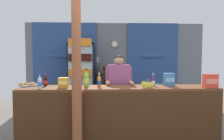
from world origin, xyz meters
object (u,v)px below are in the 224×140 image
bottle_shelf_rack (106,86)px  soda_bottle_water (40,82)px  snack_box_biscuit (169,80)px  pastry_tray (28,85)px  soda_bottle_orange_soda (99,81)px  stall_counter (119,109)px  soda_bottle_cola (45,81)px  plastic_lawn_chair (153,96)px  drink_fridge (81,71)px  timber_post (77,78)px  snack_box_crackers (210,81)px  shopkeeper (119,83)px  snack_box_choco_powder (64,82)px  banana_bunch (148,85)px  soda_bottle_lime_soda (86,79)px  soda_bottle_grape_soda (153,81)px

bottle_shelf_rack → soda_bottle_water: 2.80m
snack_box_biscuit → pastry_tray: size_ratio=0.67×
soda_bottle_orange_soda → stall_counter: bearing=-18.1°
soda_bottle_cola → plastic_lawn_chair: bearing=30.1°
drink_fridge → soda_bottle_orange_soda: drink_fridge is taller
timber_post → drink_fridge: 2.56m
snack_box_crackers → snack_box_biscuit: (-0.64, 0.27, -0.00)m
drink_fridge → pastry_tray: bearing=-111.3°
shopkeeper → pastry_tray: size_ratio=4.32×
bottle_shelf_rack → soda_bottle_orange_soda: 2.38m
timber_post → snack_box_biscuit: size_ratio=10.32×
timber_post → snack_box_choco_powder: bearing=126.4°
timber_post → pastry_tray: 1.16m
soda_bottle_water → banana_bunch: size_ratio=0.97×
timber_post → banana_bunch: size_ratio=9.20×
soda_bottle_cola → snack_box_crackers: bearing=-6.8°
soda_bottle_cola → snack_box_biscuit: (2.29, -0.08, 0.02)m
bottle_shelf_rack → plastic_lawn_chair: 1.45m
soda_bottle_lime_soda → soda_bottle_water: 0.81m
plastic_lawn_chair → snack_box_biscuit: 1.56m
bottle_shelf_rack → snack_box_choco_powder: bottle_shelf_rack is taller
stall_counter → bottle_shelf_rack: size_ratio=2.75×
bottle_shelf_rack → soda_bottle_lime_soda: size_ratio=3.91×
bottle_shelf_rack → soda_bottle_grape_soda: bottle_shelf_rack is taller
snack_box_crackers → drink_fridge: bearing=136.9°
soda_bottle_lime_soda → snack_box_biscuit: size_ratio=1.38×
snack_box_crackers → banana_bunch: size_ratio=0.90×
soda_bottle_water → snack_box_crackers: soda_bottle_water is taller
shopkeeper → bottle_shelf_rack: bearing=96.6°
soda_bottle_grape_soda → banana_bunch: size_ratio=0.89×
stall_counter → soda_bottle_water: bearing=-177.2°
soda_bottle_cola → snack_box_crackers: size_ratio=0.98×
snack_box_crackers → snack_box_biscuit: snack_box_crackers is taller
soda_bottle_lime_soda → snack_box_choco_powder: bearing=-159.5°
snack_box_crackers → banana_bunch: snack_box_crackers is taller
soda_bottle_orange_soda → soda_bottle_grape_soda: size_ratio=1.07×
soda_bottle_grape_soda → pastry_tray: bearing=177.4°
timber_post → bottle_shelf_rack: bearing=79.5°
drink_fridge → soda_bottle_lime_soda: bearing=-81.1°
soda_bottle_lime_soda → stall_counter: bearing=-22.2°
pastry_tray → timber_post: bearing=-31.1°
plastic_lawn_chair → timber_post: bearing=-131.4°
snack_box_crackers → snack_box_biscuit: 0.69m
drink_fridge → pastry_tray: 2.11m
soda_bottle_water → snack_box_biscuit: (2.28, 0.27, 0.01)m
bottle_shelf_rack → snack_box_biscuit: bottle_shelf_rack is taller
timber_post → soda_bottle_grape_soda: size_ratio=10.29×
soda_bottle_orange_soda → snack_box_crackers: size_ratio=1.06×
stall_counter → pastry_tray: pastry_tray is taller
soda_bottle_grape_soda → timber_post: bearing=-160.1°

